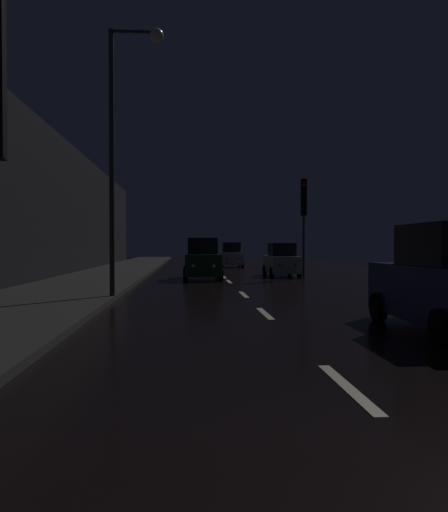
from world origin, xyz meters
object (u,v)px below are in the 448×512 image
(car_approaching_headlights, at_px, (202,260))
(car_parked_right_far, at_px, (281,261))
(traffic_light_far_right, at_px, (304,206))
(streetlamp_overhead, at_px, (125,124))
(car_distant_taillights, at_px, (231,256))

(car_approaching_headlights, relative_size, car_parked_right_far, 1.14)
(traffic_light_far_right, height_order, streetlamp_overhead, streetlamp_overhead)
(streetlamp_overhead, relative_size, car_approaching_headlights, 2.03)
(streetlamp_overhead, bearing_deg, traffic_light_far_right, 52.11)
(car_distant_taillights, bearing_deg, car_approaching_headlights, 169.57)
(streetlamp_overhead, distance_m, car_approaching_headlights, 11.32)
(streetlamp_overhead, height_order, car_distant_taillights, streetlamp_overhead)
(car_distant_taillights, distance_m, car_parked_right_far, 12.39)
(streetlamp_overhead, relative_size, car_parked_right_far, 2.31)
(car_approaching_headlights, distance_m, car_parked_right_far, 5.06)
(traffic_light_far_right, xyz_separation_m, car_approaching_headlights, (-5.31, -0.24, -2.83))
(traffic_light_far_right, height_order, car_distant_taillights, traffic_light_far_right)
(streetlamp_overhead, bearing_deg, car_distant_taillights, 77.70)
(streetlamp_overhead, height_order, car_parked_right_far, streetlamp_overhead)
(traffic_light_far_right, bearing_deg, car_distant_taillights, -160.50)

